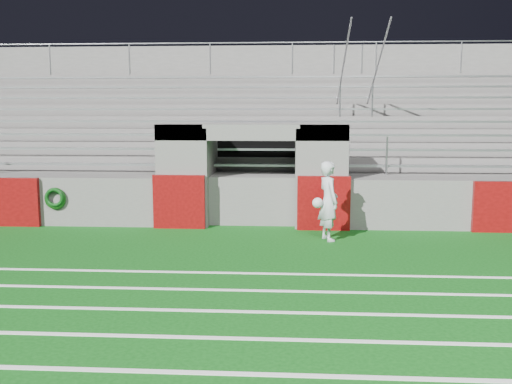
{
  "coord_description": "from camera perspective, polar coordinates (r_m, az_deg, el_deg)",
  "views": [
    {
      "loc": [
        0.99,
        -10.99,
        2.91
      ],
      "look_at": [
        0.2,
        1.8,
        1.1
      ],
      "focal_mm": 40.0,
      "sensor_mm": 36.0,
      "label": 1
    }
  ],
  "objects": [
    {
      "name": "goalkeeper_with_ball",
      "position": [
        13.0,
        7.23,
        -0.9
      ],
      "size": [
        0.69,
        0.77,
        1.81
      ],
      "color": "silver",
      "rests_on": "ground"
    },
    {
      "name": "stadium_structure",
      "position": [
        19.04,
        0.55,
        3.76
      ],
      "size": [
        26.0,
        8.48,
        5.42
      ],
      "color": "#5B5856",
      "rests_on": "ground"
    },
    {
      "name": "hose_coil",
      "position": [
        15.3,
        -19.47,
        -0.57
      ],
      "size": [
        0.56,
        0.15,
        0.56
      ],
      "color": "#0B390B",
      "rests_on": "ground"
    },
    {
      "name": "field_markings",
      "position": [
        6.73,
        -5.55,
        -17.55
      ],
      "size": [
        28.0,
        8.09,
        0.01
      ],
      "color": "white",
      "rests_on": "ground"
    },
    {
      "name": "ground",
      "position": [
        11.41,
        -1.57,
        -6.74
      ],
      "size": [
        90.0,
        90.0,
        0.0
      ],
      "primitive_type": "plane",
      "color": "#0B470F",
      "rests_on": "ground"
    }
  ]
}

